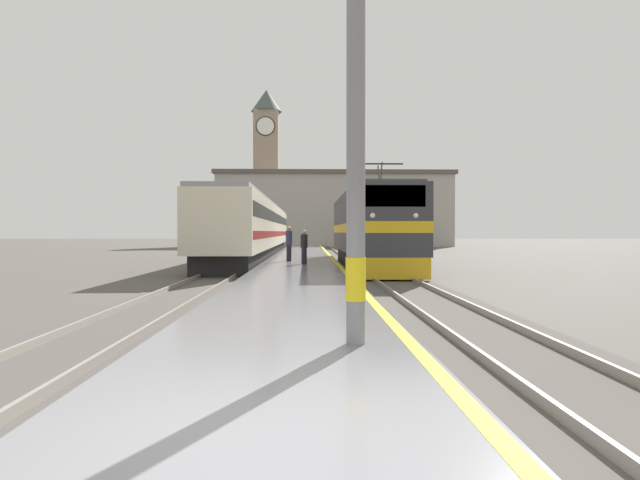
{
  "coord_description": "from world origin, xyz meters",
  "views": [
    {
      "loc": [
        0.36,
        -3.82,
        1.86
      ],
      "look_at": [
        0.99,
        21.81,
        1.43
      ],
      "focal_mm": 28.0,
      "sensor_mm": 36.0,
      "label": 1
    }
  ],
  "objects_px": {
    "locomotive_train": "(370,229)",
    "catenary_mast": "(363,64)",
    "second_waiting_passenger": "(304,246)",
    "person_on_platform": "(289,243)",
    "clock_tower": "(267,162)",
    "passenger_train": "(256,229)"
  },
  "relations": [
    {
      "from": "person_on_platform",
      "to": "clock_tower",
      "type": "height_order",
      "value": "clock_tower"
    },
    {
      "from": "passenger_train",
      "to": "person_on_platform",
      "type": "distance_m",
      "value": 9.42
    },
    {
      "from": "person_on_platform",
      "to": "second_waiting_passenger",
      "type": "distance_m",
      "value": 2.34
    },
    {
      "from": "passenger_train",
      "to": "second_waiting_passenger",
      "type": "distance_m",
      "value": 11.76
    },
    {
      "from": "second_waiting_passenger",
      "to": "person_on_platform",
      "type": "bearing_deg",
      "value": 110.39
    },
    {
      "from": "person_on_platform",
      "to": "clock_tower",
      "type": "bearing_deg",
      "value": 96.09
    },
    {
      "from": "locomotive_train",
      "to": "catenary_mast",
      "type": "height_order",
      "value": "catenary_mast"
    },
    {
      "from": "person_on_platform",
      "to": "clock_tower",
      "type": "relative_size",
      "value": 0.08
    },
    {
      "from": "catenary_mast",
      "to": "clock_tower",
      "type": "xyz_separation_m",
      "value": [
        -6.89,
        67.43,
        8.03
      ]
    },
    {
      "from": "person_on_platform",
      "to": "second_waiting_passenger",
      "type": "bearing_deg",
      "value": -69.61
    },
    {
      "from": "catenary_mast",
      "to": "clock_tower",
      "type": "height_order",
      "value": "clock_tower"
    },
    {
      "from": "locomotive_train",
      "to": "person_on_platform",
      "type": "distance_m",
      "value": 4.29
    },
    {
      "from": "clock_tower",
      "to": "person_on_platform",
      "type": "bearing_deg",
      "value": -83.91
    },
    {
      "from": "second_waiting_passenger",
      "to": "catenary_mast",
      "type": "bearing_deg",
      "value": -86.85
    },
    {
      "from": "passenger_train",
      "to": "clock_tower",
      "type": "relative_size",
      "value": 1.37
    },
    {
      "from": "passenger_train",
      "to": "second_waiting_passenger",
      "type": "relative_size",
      "value": 19.15
    },
    {
      "from": "locomotive_train",
      "to": "person_on_platform",
      "type": "relative_size",
      "value": 8.0
    },
    {
      "from": "locomotive_train",
      "to": "passenger_train",
      "type": "xyz_separation_m",
      "value": [
        -6.81,
        9.69,
        0.07
      ]
    },
    {
      "from": "locomotive_train",
      "to": "passenger_train",
      "type": "relative_size",
      "value": 0.47
    },
    {
      "from": "locomotive_train",
      "to": "clock_tower",
      "type": "xyz_separation_m",
      "value": [
        -9.3,
        48.75,
        10.19
      ]
    },
    {
      "from": "second_waiting_passenger",
      "to": "passenger_train",
      "type": "bearing_deg",
      "value": 107.12
    },
    {
      "from": "person_on_platform",
      "to": "passenger_train",
      "type": "bearing_deg",
      "value": 106.31
    }
  ]
}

